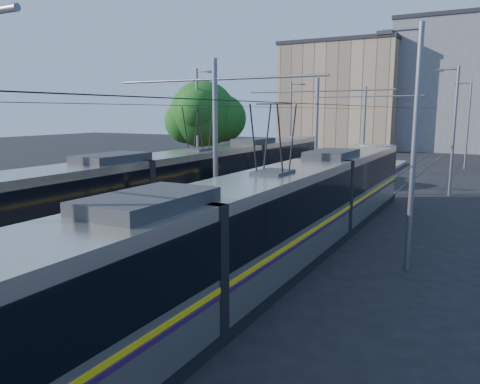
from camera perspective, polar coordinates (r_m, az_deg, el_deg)
The scene contains 13 objects.
ground at distance 13.62m, azimuth -21.28°, elevation -13.67°, with size 160.00×160.00×0.00m, color black.
platform at distance 27.23m, azimuth 6.99°, elevation -1.11°, with size 4.00×50.00×0.30m, color gray.
tactile_strip_left at distance 27.75m, azimuth 4.21°, elevation -0.53°, with size 0.70×50.00×0.01m, color gray.
tactile_strip_right at distance 26.72m, azimuth 9.89°, elevation -1.06°, with size 0.70×50.00×0.01m, color gray.
rails at distance 27.26m, azimuth 6.98°, elevation -1.39°, with size 8.71×70.00×0.03m.
tram_left at distance 24.41m, azimuth -5.01°, elevation 1.37°, with size 2.43×31.30×5.50m.
tram_right at distance 15.26m, azimuth 3.96°, elevation -3.14°, with size 2.43×30.82×5.50m.
catenary at distance 24.13m, azimuth 4.69°, elevation 8.00°, with size 9.20×70.00×7.00m.
street_lamps at distance 30.52m, azimuth 9.94°, elevation 7.61°, with size 15.18×38.22×8.00m.
shelter at distance 25.43m, azimuth 6.57°, elevation 0.93°, with size 0.72×1.01×2.06m.
tree at distance 32.86m, azimuth -3.92°, elevation 9.29°, with size 5.08×4.70×7.38m.
building_left at distance 70.75m, azimuth 12.53°, elevation 11.34°, with size 16.32×12.24×14.89m.
building_centre at distance 72.08m, azimuth 26.06°, elevation 11.58°, with size 18.36×14.28×17.46m.
Camera 1 is at (9.76, -7.90, 5.27)m, focal length 35.00 mm.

